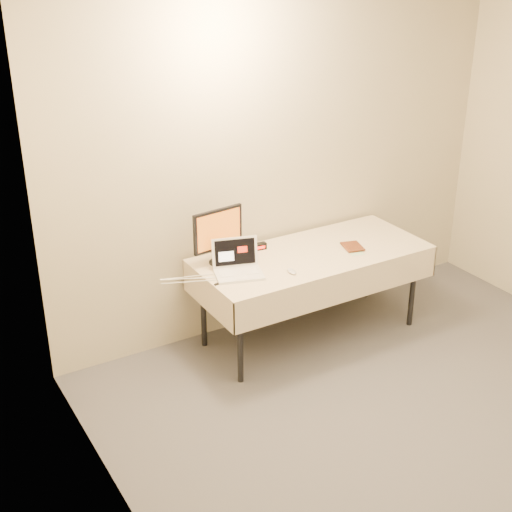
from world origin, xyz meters
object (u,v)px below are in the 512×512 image
monitor (218,232)px  book (345,238)px  table (312,260)px  laptop (237,265)px

monitor → book: (0.98, -0.27, -0.16)m
table → monitor: size_ratio=4.28×
book → table: bearing=-177.8°
table → laptop: (-0.68, -0.00, 0.12)m
table → book: 0.31m
table → monitor: monitor is taller
table → monitor: 0.81m
table → laptop: bearing=-179.7°
laptop → book: (0.94, -0.06, 0.04)m
monitor → book: 1.03m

